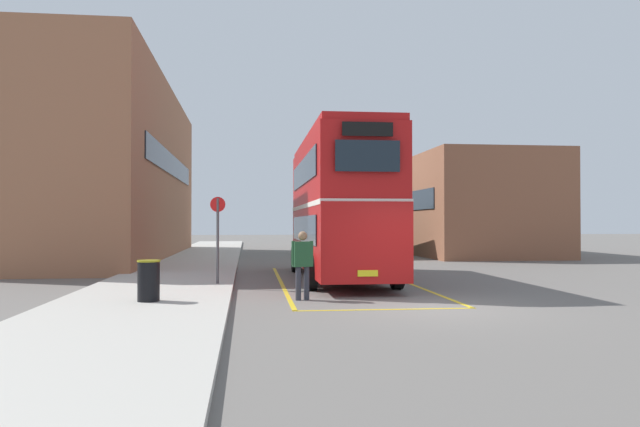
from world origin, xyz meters
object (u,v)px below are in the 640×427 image
pedestrian_boarding (302,260)px  double_decker_bus (339,205)px  bus_stop_sign (218,231)px  single_deck_bus (353,227)px  litter_bin (149,281)px

pedestrian_boarding → double_decker_bus: bearing=72.4°
double_decker_bus → bus_stop_sign: (-3.92, -2.40, -0.85)m
double_decker_bus → single_deck_bus: double_decker_bus is taller
pedestrian_boarding → single_deck_bus: bearing=76.7°
bus_stop_sign → single_deck_bus: bearing=68.0°
pedestrian_boarding → litter_bin: 3.69m
single_deck_bus → bus_stop_sign: bearing=-112.0°
single_deck_bus → bus_stop_sign: (-7.05, -17.44, 0.03)m
single_deck_bus → litter_bin: (-8.41, -21.34, -1.03)m
pedestrian_boarding → bus_stop_sign: bus_stop_sign is taller
double_decker_bus → litter_bin: 8.43m
double_decker_bus → pedestrian_boarding: 5.87m
single_deck_bus → litter_bin: 22.96m
single_deck_bus → pedestrian_boarding: single_deck_bus is taller
single_deck_bus → bus_stop_sign: 18.82m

